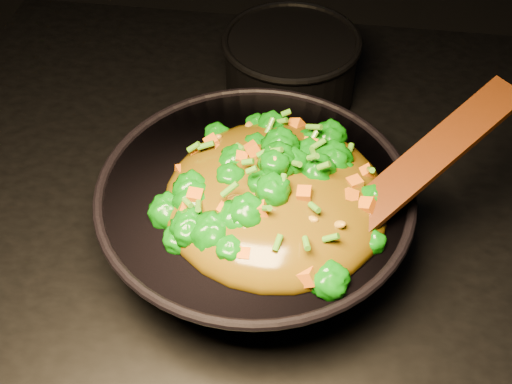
# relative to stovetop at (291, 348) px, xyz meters

# --- Properties ---
(stovetop) EXTENTS (1.20, 0.90, 0.90)m
(stovetop) POSITION_rel_stovetop_xyz_m (0.00, 0.00, 0.00)
(stovetop) COLOR black
(stovetop) RESTS_ON ground
(wok) EXTENTS (0.47, 0.47, 0.11)m
(wok) POSITION_rel_stovetop_xyz_m (-0.06, -0.10, 0.50)
(wok) COLOR black
(wok) RESTS_ON stovetop
(stir_fry) EXTENTS (0.31, 0.31, 0.09)m
(stir_fry) POSITION_rel_stovetop_xyz_m (-0.03, -0.12, 0.60)
(stir_fry) COLOR #0B6507
(stir_fry) RESTS_ON wok
(spatula) EXTENTS (0.25, 0.23, 0.12)m
(spatula) POSITION_rel_stovetop_xyz_m (0.12, -0.10, 0.61)
(spatula) COLOR #331604
(spatula) RESTS_ON wok
(back_pot) EXTENTS (0.24, 0.24, 0.12)m
(back_pot) POSITION_rel_stovetop_xyz_m (-0.04, 0.21, 0.51)
(back_pot) COLOR black
(back_pot) RESTS_ON stovetop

